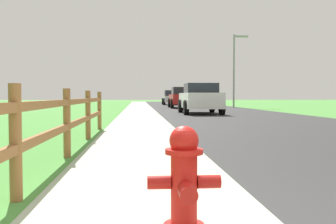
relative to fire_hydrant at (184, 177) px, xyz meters
The scene contains 10 objects.
ground_plane 24.35m from the fire_hydrant, 88.26° to the left, with size 120.00×120.00×0.00m, color #498D39.
road_asphalt 26.68m from the fire_hydrant, 80.86° to the left, with size 7.00×66.00×0.01m, color #2C2C2C.
curb_concrete 26.44m from the fire_hydrant, 94.91° to the left, with size 6.00×66.00×0.01m, color #A7B69A.
grass_verge 26.61m from the fire_hydrant, 98.13° to the left, with size 5.00×66.00×0.00m, color #498D39.
fire_hydrant is the anchor object (origin of this frame).
rail_fence 3.62m from the fire_hydrant, 112.78° to the left, with size 0.11×10.22×1.05m.
parked_suv_white 17.97m from the fire_hydrant, 80.75° to the left, with size 2.01×4.48×1.57m.
parked_car_red 27.69m from the fire_hydrant, 83.66° to the left, with size 2.05×4.67×1.59m.
parked_car_silver 37.84m from the fire_hydrant, 85.24° to the left, with size 2.01×4.47×1.48m.
street_lamp 29.08m from the fire_hydrant, 75.41° to the left, with size 1.17×0.20×5.72m.
Camera 1 is at (-1.06, -2.10, 0.94)m, focal length 42.50 mm.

